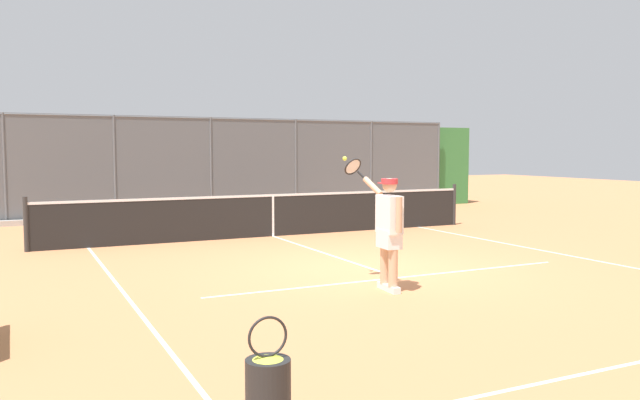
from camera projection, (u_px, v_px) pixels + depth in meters
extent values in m
plane|color=#C67A4C|center=(369.00, 268.00, 10.60)|extent=(60.00, 60.00, 0.00)
cube|color=white|center=(399.00, 278.00, 9.81)|extent=(6.21, 0.05, 0.01)
cube|color=white|center=(564.00, 254.00, 11.96)|extent=(0.05, 9.52, 0.01)
cube|color=white|center=(127.00, 297.00, 8.50)|extent=(0.05, 9.52, 0.01)
cube|color=white|center=(324.00, 253.00, 12.15)|extent=(0.05, 5.24, 0.01)
cylinder|color=#565B60|center=(438.00, 164.00, 22.38)|extent=(0.07, 0.07, 2.92)
cylinder|color=#565B60|center=(371.00, 165.00, 21.19)|extent=(0.07, 0.07, 2.92)
cylinder|color=#565B60|center=(296.00, 166.00, 20.00)|extent=(0.07, 0.07, 2.92)
cylinder|color=#565B60|center=(211.00, 167.00, 18.81)|extent=(0.07, 0.07, 2.92)
cylinder|color=#565B60|center=(115.00, 168.00, 17.62)|extent=(0.07, 0.07, 2.92)
cylinder|color=#565B60|center=(5.00, 169.00, 16.43)|extent=(0.07, 0.07, 2.92)
cylinder|color=#565B60|center=(210.00, 118.00, 18.70)|extent=(16.43, 0.05, 0.05)
cube|color=#565B60|center=(211.00, 167.00, 18.81)|extent=(16.43, 0.02, 2.92)
cube|color=#387A3D|center=(205.00, 169.00, 19.40)|extent=(19.43, 0.90, 2.75)
cube|color=#ADADA8|center=(214.00, 214.00, 18.76)|extent=(17.43, 0.18, 0.15)
cylinder|color=#2D2D2D|center=(454.00, 204.00, 16.68)|extent=(0.09, 0.09, 1.07)
cylinder|color=#2D2D2D|center=(26.00, 224.00, 12.24)|extent=(0.09, 0.09, 1.07)
cube|color=black|center=(273.00, 216.00, 14.47)|extent=(10.13, 0.02, 0.91)
cube|color=white|center=(273.00, 195.00, 14.43)|extent=(10.13, 0.04, 0.05)
cube|color=white|center=(273.00, 216.00, 14.47)|extent=(0.05, 0.04, 0.91)
cube|color=silver|center=(393.00, 289.00, 8.79)|extent=(0.13, 0.27, 0.09)
cylinder|color=tan|center=(393.00, 260.00, 8.75)|extent=(0.13, 0.13, 0.72)
cube|color=silver|center=(385.00, 286.00, 9.01)|extent=(0.13, 0.27, 0.09)
cylinder|color=tan|center=(385.00, 257.00, 8.98)|extent=(0.13, 0.13, 0.72)
cube|color=white|center=(389.00, 239.00, 8.85)|extent=(0.25, 0.40, 0.26)
cube|color=white|center=(389.00, 214.00, 8.82)|extent=(0.24, 0.46, 0.52)
cylinder|color=tan|center=(399.00, 215.00, 8.56)|extent=(0.08, 0.08, 0.48)
cylinder|color=tan|center=(373.00, 186.00, 9.16)|extent=(0.17, 0.37, 0.28)
sphere|color=tan|center=(390.00, 185.00, 8.79)|extent=(0.20, 0.20, 0.20)
cylinder|color=red|center=(390.00, 181.00, 8.78)|extent=(0.25, 0.25, 0.08)
cube|color=red|center=(386.00, 183.00, 8.89)|extent=(0.18, 0.19, 0.02)
cylinder|color=black|center=(362.00, 175.00, 9.33)|extent=(0.07, 0.17, 0.13)
torus|color=black|center=(353.00, 167.00, 9.46)|extent=(0.33, 0.25, 0.26)
cylinder|color=silver|center=(353.00, 167.00, 9.46)|extent=(0.28, 0.20, 0.21)
sphere|color=#C1D138|center=(345.00, 159.00, 9.59)|extent=(0.07, 0.07, 0.07)
cylinder|color=black|center=(268.00, 396.00, 4.43)|extent=(0.32, 0.32, 0.52)
torus|color=black|center=(268.00, 337.00, 4.40)|extent=(0.29, 0.02, 0.29)
ellipsoid|color=#D6E042|center=(268.00, 364.00, 4.41)|extent=(0.27, 0.27, 0.10)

